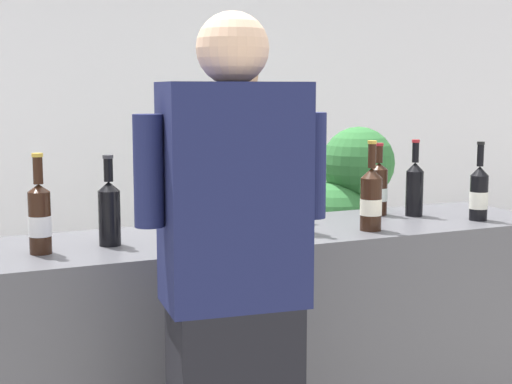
% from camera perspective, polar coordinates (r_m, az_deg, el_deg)
% --- Properties ---
extents(wall_back, '(8.00, 0.10, 2.80)m').
position_cam_1_polar(wall_back, '(5.26, -11.15, 6.45)').
color(wall_back, white).
rests_on(wall_back, ground_plane).
extents(counter, '(2.33, 0.58, 0.98)m').
position_cam_1_polar(counter, '(2.97, 1.01, -12.28)').
color(counter, '#4C4C51').
rests_on(counter, ground_plane).
extents(wine_bottle_0, '(0.07, 0.07, 0.31)m').
position_cam_1_polar(wine_bottle_0, '(2.60, -11.02, -1.37)').
color(wine_bottle_0, black).
rests_on(wine_bottle_0, counter).
extents(wine_bottle_1, '(0.08, 0.08, 0.31)m').
position_cam_1_polar(wine_bottle_1, '(2.86, -4.80, -0.65)').
color(wine_bottle_1, black).
rests_on(wine_bottle_1, counter).
extents(wine_bottle_2, '(0.09, 0.09, 0.36)m').
position_cam_1_polar(wine_bottle_2, '(2.78, 3.39, -0.57)').
color(wine_bottle_2, black).
rests_on(wine_bottle_2, counter).
extents(wine_bottle_3, '(0.07, 0.07, 0.32)m').
position_cam_1_polar(wine_bottle_3, '(3.18, 16.48, -0.08)').
color(wine_bottle_3, black).
rests_on(wine_bottle_3, counter).
extents(wine_bottle_4, '(0.07, 0.07, 0.32)m').
position_cam_1_polar(wine_bottle_4, '(3.22, 11.89, 0.39)').
color(wine_bottle_4, black).
rests_on(wine_bottle_4, counter).
extents(wine_bottle_5, '(0.07, 0.07, 0.30)m').
position_cam_1_polar(wine_bottle_5, '(3.22, 9.25, 0.28)').
color(wine_bottle_5, black).
rests_on(wine_bottle_5, counter).
extents(wine_bottle_6, '(0.07, 0.07, 0.33)m').
position_cam_1_polar(wine_bottle_6, '(2.52, -16.02, -1.85)').
color(wine_bottle_6, black).
rests_on(wine_bottle_6, counter).
extents(wine_bottle_7, '(0.08, 0.08, 0.36)m').
position_cam_1_polar(wine_bottle_7, '(2.58, -5.57, -1.23)').
color(wine_bottle_7, black).
rests_on(wine_bottle_7, counter).
extents(wine_bottle_8, '(0.08, 0.08, 0.32)m').
position_cam_1_polar(wine_bottle_8, '(3.05, 2.48, -0.04)').
color(wine_bottle_8, black).
rests_on(wine_bottle_8, counter).
extents(wine_bottle_9, '(0.08, 0.08, 0.34)m').
position_cam_1_polar(wine_bottle_9, '(2.86, 8.69, -0.51)').
color(wine_bottle_9, black).
rests_on(wine_bottle_9, counter).
extents(wine_glass, '(0.07, 0.07, 0.17)m').
position_cam_1_polar(wine_glass, '(2.71, -0.00, -0.98)').
color(wine_glass, silver).
rests_on(wine_glass, counter).
extents(person_server, '(0.61, 0.31, 1.67)m').
position_cam_1_polar(person_server, '(3.48, -1.41, -3.81)').
color(person_server, black).
rests_on(person_server, ground_plane).
extents(person_guest, '(0.54, 0.28, 1.72)m').
position_cam_1_polar(person_guest, '(2.16, -1.69, -10.22)').
color(person_guest, black).
rests_on(person_guest, ground_plane).
extents(potted_shrub, '(0.57, 0.48, 1.31)m').
position_cam_1_polar(potted_shrub, '(4.16, 6.53, -2.09)').
color(potted_shrub, brown).
rests_on(potted_shrub, ground_plane).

